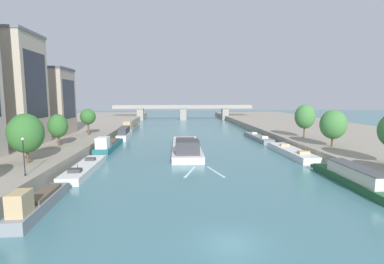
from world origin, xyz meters
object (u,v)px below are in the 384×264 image
Objects in this scene: tree_left_third at (88,117)px; tree_right_distant at (333,125)px; bridge_far at (183,110)px; moored_boat_right_upstream at (291,152)px; barge_midriver at (186,147)px; moored_boat_left_upstream at (131,128)px; moored_boat_right_lone at (258,138)px; moored_boat_right_end at (353,177)px; lamppost_left_bank at (24,155)px; moored_boat_left_near at (38,203)px; moored_boat_left_downstream at (85,168)px; moored_boat_left_far at (125,133)px; tree_left_nearest at (26,133)px; tree_right_by_lamp at (305,117)px; moored_boat_left_end at (108,145)px; tree_left_far at (58,126)px.

tree_left_third is 0.92× the size of tree_right_distant.
moored_boat_right_upstream is at bearing -77.64° from bridge_far.
moored_boat_left_upstream is (-15.82, 34.49, 0.04)m from barge_midriver.
moored_boat_left_upstream is 58.38m from tree_right_distant.
moored_boat_right_end is at bearing -88.88° from moored_boat_right_lone.
lamppost_left_bank is (-37.86, -17.95, 3.67)m from moored_boat_right_upstream.
moored_boat_left_near is (-14.96, -27.98, -0.06)m from barge_midriver.
moored_boat_left_downstream is 0.90× the size of moored_boat_right_upstream.
moored_boat_right_upstream is (34.14, -23.63, -0.61)m from moored_boat_left_far.
tree_left_nearest is (-5.79, -50.66, 4.88)m from moored_boat_left_upstream.
moored_boat_left_upstream is 43.86m from bridge_far.
tree_left_third reaches higher than bridge_far.
tree_right_by_lamp is at bearing 31.00° from lamppost_left_bank.
moored_boat_right_end is 38.05m from lamppost_left_bank.
tree_right_by_lamp is 51.51m from lamppost_left_bank.
lamppost_left_bank is at bearing -179.74° from moored_boat_right_end.
moored_boat_left_near is 51.79m from tree_right_by_lamp.
moored_boat_left_far is at bearing 88.21° from moored_boat_left_end.
moored_boat_right_upstream is 2.87× the size of tree_left_far.
moored_boat_left_downstream is at bearing -170.36° from tree_right_distant.
moored_boat_right_upstream is 42.06m from lamppost_left_bank.
barge_midriver is 31.73m from moored_boat_left_near.
tree_right_distant is (40.29, -26.03, 4.60)m from moored_boat_left_far.
bridge_far reaches higher than moored_boat_left_far.
moored_boat_left_upstream is at bearing 90.38° from moored_boat_left_end.
moored_boat_right_lone is 13.52m from tree_right_by_lamp.
tree_right_by_lamp reaches higher than tree_left_far.
barge_midriver is 23.36m from tree_left_far.
tree_left_nearest is at bearing -168.66° from tree_right_distant.
bridge_far is at bearing 66.36° from moored_boat_left_upstream.
barge_midriver is at bearing 49.87° from lamppost_left_bank.
lamppost_left_bank is (-44.01, -15.56, -1.54)m from tree_right_distant.
tree_left_third is (-0.25, 27.70, 0.18)m from tree_left_nearest.
tree_left_nearest is 1.10× the size of tree_left_third.
tree_left_nearest is 51.11m from tree_right_by_lamp.
moored_boat_left_downstream is 2.58× the size of tree_left_far.
tree_right_distant reaches higher than moored_boat_right_end.
moored_boat_left_far is (-15.12, 19.25, 0.25)m from barge_midriver.
bridge_far is at bearing 69.49° from tree_left_third.
tree_left_third is at bearing 152.18° from barge_midriver.
tree_left_nearest is at bearing -100.39° from moored_boat_left_far.
moored_boat_right_lone is at bearing 91.12° from moored_boat_right_end.
tree_left_nearest is 47.72m from tree_right_distant.
tree_right_by_lamp is at bearing -36.42° from moored_boat_left_upstream.
moored_boat_right_lone is at bearing 22.95° from tree_left_far.
bridge_far is (16.67, 102.54, 3.40)m from moored_boat_left_near.
tree_right_by_lamp is (25.28, 4.17, 5.44)m from barge_midriver.
moored_boat_left_end is 0.92× the size of moored_boat_left_upstream.
tree_left_nearest reaches higher than tree_left_far.
tree_left_third is at bearing 158.71° from moored_boat_right_upstream.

